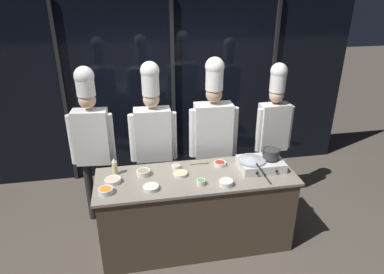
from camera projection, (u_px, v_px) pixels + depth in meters
ground_plane at (196, 242)px, 4.08m from camera, size 24.00×24.00×0.00m
window_wall_back at (173, 90)px, 5.15m from camera, size 5.53×0.09×2.70m
demo_counter at (196, 210)px, 3.89m from camera, size 2.16×0.73×0.91m
portable_stove at (261, 164)px, 3.83m from camera, size 0.48×0.37×0.12m
frying_pan at (252, 158)px, 3.78m from camera, size 0.32×0.55×0.05m
stock_pot at (271, 153)px, 3.80m from camera, size 0.21×0.19×0.11m
squeeze_bottle_oil at (115, 167)px, 3.70m from camera, size 0.06×0.06×0.19m
prep_bowl_shrimp at (176, 167)px, 3.83m from camera, size 0.10×0.10×0.05m
prep_bowl_ginger at (180, 174)px, 3.70m from camera, size 0.16×0.16×0.04m
prep_bowl_onion at (226, 182)px, 3.52m from camera, size 0.15×0.15×0.05m
prep_bowl_garlic at (151, 187)px, 3.45m from camera, size 0.16×0.16×0.04m
prep_bowl_carrots at (106, 191)px, 3.38m from camera, size 0.15×0.15×0.06m
prep_bowl_scallions at (201, 182)px, 3.53m from camera, size 0.09×0.09×0.06m
prep_bowl_mushrooms at (143, 172)px, 3.70m from camera, size 0.15×0.15×0.06m
prep_bowl_chili_flakes at (220, 163)px, 3.90m from camera, size 0.14×0.14×0.04m
prep_bowl_chicken at (113, 180)px, 3.57m from camera, size 0.17×0.17×0.05m
serving_spoon_solid at (203, 163)px, 3.95m from camera, size 0.23×0.05×0.02m
chef_head at (92, 134)px, 4.02m from camera, size 0.53×0.25×2.00m
chef_sous at (153, 132)px, 4.15m from camera, size 0.58×0.24×2.03m
chef_line at (213, 129)px, 4.23m from camera, size 0.61×0.26×2.06m
chef_pastry at (274, 124)px, 4.45m from camera, size 0.50×0.22×1.94m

